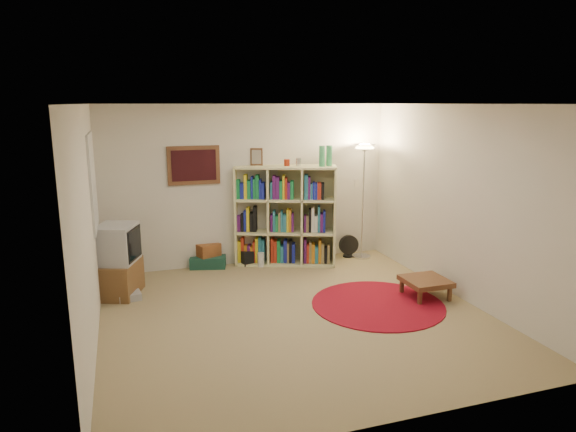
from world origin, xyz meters
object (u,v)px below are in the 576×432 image
at_px(bookshelf, 284,217).
at_px(floor_fan, 349,246).
at_px(suitcase, 208,261).
at_px(side_table, 426,282).
at_px(floor_lamp, 364,164).
at_px(tv_stand, 119,262).

relative_size(bookshelf, floor_fan, 5.03).
xyz_separation_m(bookshelf, suitcase, (-1.19, 0.19, -0.67)).
height_order(floor_fan, side_table, floor_fan).
bearing_deg(floor_fan, suitcase, 179.08).
distance_m(floor_lamp, side_table, 2.32).
xyz_separation_m(floor_lamp, tv_stand, (-3.82, -0.55, -1.10)).
height_order(bookshelf, floor_lamp, floor_lamp).
height_order(floor_fan, tv_stand, tv_stand).
bearing_deg(side_table, floor_fan, 95.92).
distance_m(bookshelf, floor_lamp, 1.54).
height_order(bookshelf, floor_fan, bookshelf).
bearing_deg(tv_stand, floor_lamp, 28.94).
distance_m(bookshelf, side_table, 2.45).
xyz_separation_m(floor_fan, suitcase, (-2.31, 0.21, -0.10)).
bearing_deg(tv_stand, floor_fan, 30.62).
height_order(suitcase, side_table, side_table).
bearing_deg(floor_fan, tv_stand, -165.91).
xyz_separation_m(bookshelf, floor_fan, (1.12, -0.02, -0.57)).
bearing_deg(suitcase, floor_fan, 9.00).
height_order(tv_stand, suitcase, tv_stand).
distance_m(tv_stand, side_table, 4.06).
bearing_deg(bookshelf, tv_stand, -144.60).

